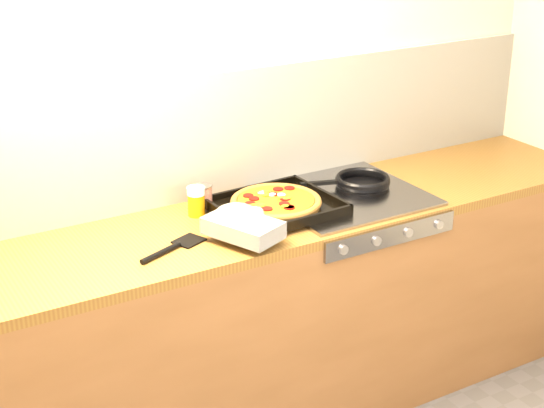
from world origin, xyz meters
TOP-DOWN VIEW (x-y plane):
  - room_shell at (0.00, 1.39)m, footprint 3.20×3.20m
  - counter_run at (0.00, 1.10)m, footprint 3.20×0.62m
  - stovetop at (0.45, 1.10)m, footprint 0.60×0.56m
  - pizza_on_tray at (0.06, 1.06)m, footprint 0.59×0.53m
  - frying_pan at (0.56, 1.13)m, footprint 0.40×0.29m
  - tomato_can at (-0.09, 1.28)m, footprint 0.08×0.08m
  - juice_glass at (-0.14, 1.23)m, footprint 0.09×0.09m
  - wooden_spoon at (0.14, 1.30)m, footprint 0.30×0.11m
  - black_spatula at (-0.35, 1.00)m, footprint 0.28×0.15m

SIDE VIEW (x-z plane):
  - counter_run at x=0.00m, z-range 0.00..0.90m
  - stovetop at x=0.45m, z-range 0.90..0.92m
  - black_spatula at x=-0.35m, z-range 0.90..0.92m
  - wooden_spoon at x=0.14m, z-range 0.90..0.92m
  - frying_pan at x=0.56m, z-range 0.92..0.95m
  - pizza_on_tray at x=0.06m, z-range 0.91..0.98m
  - tomato_can at x=-0.09m, z-range 0.90..1.00m
  - juice_glass at x=-0.14m, z-range 0.90..1.02m
  - room_shell at x=0.00m, z-range -0.45..2.75m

